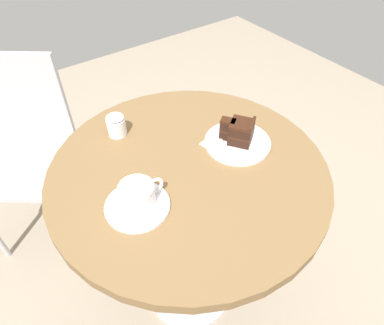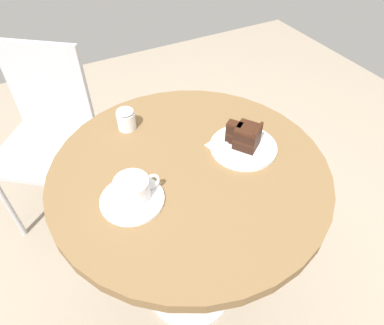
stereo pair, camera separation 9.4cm
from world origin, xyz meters
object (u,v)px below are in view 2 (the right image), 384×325
Objects in this scene: cafe_chair at (48,126)px; cake_slice at (245,136)px; coffee_cup at (133,188)px; sugar_pot at (126,119)px; cake_plate at (243,147)px; teaspoon at (126,212)px; napkin at (240,148)px; saucer at (132,200)px; fork at (247,136)px.

cake_slice is at bearing -17.93° from cafe_chair.
coffee_cup is 0.30m from sugar_pot.
cake_plate is 0.24× the size of cafe_chair.
cake_slice is at bearing 4.85° from coffee_cup.
teaspoon is 0.40m from napkin.
cafe_chair reaches higher than saucer.
cake_plate is 0.04m from cake_slice.
saucer reaches higher than napkin.
teaspoon is at bearing -169.63° from cake_plate.
cake_plate is at bearing 4.80° from coffee_cup.
napkin is 0.92m from cafe_chair.
sugar_pot is at bearing 146.28° from fork.
teaspoon is 0.41m from cake_plate.
cake_slice is 0.94m from cafe_chair.
saucer is at bearing -42.60° from cafe_chair.
cake_plate is 0.05m from fork.
teaspoon is at bearing -131.65° from coffee_cup.
sugar_pot is at bearing 73.58° from coffee_cup.
coffee_cup is 0.66× the size of napkin.
sugar_pot reaches higher than cake_plate.
coffee_cup is at bearing -168.71° from fork.
cake_plate is (0.37, 0.04, 0.00)m from saucer.
sugar_pot reaches higher than saucer.
cafe_chair is at bearing 100.10° from saucer.
cake_slice is at bearing -42.81° from sugar_pot.
cake_plate reaches higher than saucer.
cafe_chair is at bearing 115.89° from sugar_pot.
coffee_cup is at bearing 34.82° from saucer.
fork is 1.87× the size of sugar_pot.
teaspoon is 0.74× the size of fork.
sugar_pot is at bearing 136.27° from napkin.
cake_slice is (0.37, 0.04, 0.04)m from saucer.
teaspoon is (-0.04, -0.04, -0.03)m from coffee_cup.
teaspoon is 0.36m from sugar_pot.
coffee_cup is 1.21× the size of teaspoon.
napkin is at bearing 5.63° from coffee_cup.
fork is (0.41, 0.07, 0.01)m from saucer.
cake_slice reaches higher than teaspoon.
saucer is 0.38m from cake_slice.
napkin is at bearing 157.58° from cake_plate.
cake_slice is 0.13× the size of cafe_chair.
napkin is 2.56× the size of sugar_pot.
coffee_cup is 0.40m from fork.
cake_slice reaches higher than fork.
sugar_pot is (0.09, 0.30, 0.03)m from saucer.
cake_slice is 0.05m from napkin.
saucer is 0.90× the size of napkin.
fork reaches higher than saucer.
cafe_chair is at bearing 124.78° from cake_slice.
teaspoon is at bearing -169.61° from cake_slice.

